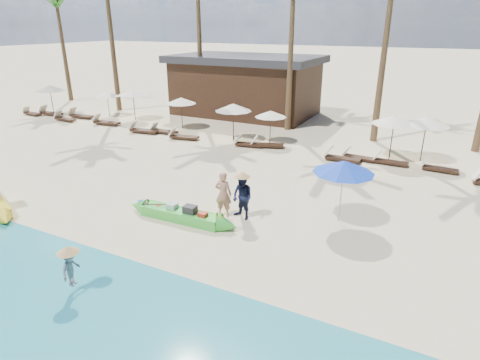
% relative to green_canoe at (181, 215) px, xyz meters
% --- Properties ---
extents(ground, '(240.00, 240.00, 0.00)m').
position_rel_green_canoe_xyz_m(ground, '(2.06, -0.31, -0.21)').
color(ground, beige).
rests_on(ground, ground).
extents(wet_sand_strip, '(240.00, 4.50, 0.01)m').
position_rel_green_canoe_xyz_m(wet_sand_strip, '(2.06, -5.31, -0.21)').
color(wet_sand_strip, tan).
rests_on(wet_sand_strip, ground).
extents(green_canoe, '(4.89, 0.74, 0.62)m').
position_rel_green_canoe_xyz_m(green_canoe, '(0.00, 0.00, 0.00)').
color(green_canoe, green).
rests_on(green_canoe, ground).
extents(tourist, '(0.67, 0.49, 1.67)m').
position_rel_green_canoe_xyz_m(tourist, '(1.15, 1.00, 0.63)').
color(tourist, tan).
rests_on(tourist, ground).
extents(vendor_green, '(0.95, 0.84, 1.63)m').
position_rel_green_canoe_xyz_m(vendor_green, '(1.85, 1.11, 0.61)').
color(vendor_green, '#121733').
rests_on(vendor_green, ground).
extents(vendor_yellow, '(0.54, 0.73, 1.01)m').
position_rel_green_canoe_xyz_m(vendor_yellow, '(-0.16, -4.58, 0.48)').
color(vendor_yellow, gray).
rests_on(vendor_yellow, ground).
extents(blue_umbrella, '(2.07, 2.07, 2.23)m').
position_rel_green_canoe_xyz_m(blue_umbrella, '(4.96, 2.45, 1.81)').
color(blue_umbrella, '#99999E').
rests_on(blue_umbrella, ground).
extents(resort_parasol_0, '(2.18, 2.18, 2.25)m').
position_rel_green_canoe_xyz_m(resort_parasol_0, '(-18.58, 10.03, 1.82)').
color(resort_parasol_0, '#352115').
rests_on(resort_parasol_0, ground).
extents(lounger_0_left, '(1.70, 0.64, 0.57)m').
position_rel_green_canoe_xyz_m(lounger_0_left, '(-20.09, 9.25, -0.02)').
color(lounger_0_left, '#352115').
rests_on(lounger_0_left, ground).
extents(lounger_0_right, '(1.94, 0.66, 0.65)m').
position_rel_green_canoe_xyz_m(lounger_0_right, '(-18.80, 9.85, 0.01)').
color(lounger_0_right, '#352115').
rests_on(lounger_0_right, ground).
extents(resort_parasol_1, '(1.76, 1.76, 1.81)m').
position_rel_green_canoe_xyz_m(resort_parasol_1, '(-14.60, 11.68, 1.43)').
color(resort_parasol_1, '#352115').
rests_on(resort_parasol_1, ground).
extents(lounger_1_left, '(1.99, 0.73, 0.67)m').
position_rel_green_canoe_xyz_m(lounger_1_left, '(-16.05, 10.21, 0.01)').
color(lounger_1_left, '#352115').
rests_on(lounger_1_left, ground).
extents(lounger_1_right, '(1.81, 0.65, 0.60)m').
position_rel_green_canoe_xyz_m(lounger_1_right, '(-16.34, 9.04, -0.01)').
color(lounger_1_right, '#352115').
rests_on(lounger_1_right, ground).
extents(resort_parasol_2, '(2.13, 2.13, 2.19)m').
position_rel_green_canoe_xyz_m(resort_parasol_2, '(-12.09, 11.64, 1.77)').
color(resort_parasol_2, '#352115').
rests_on(resort_parasol_2, ground).
extents(lounger_2_left, '(1.99, 0.82, 0.66)m').
position_rel_green_canoe_xyz_m(lounger_2_left, '(-12.84, 9.47, 0.01)').
color(lounger_2_left, '#352115').
rests_on(lounger_2_left, ground).
extents(resort_parasol_3, '(1.96, 1.96, 2.02)m').
position_rel_green_canoe_xyz_m(resort_parasol_3, '(-7.61, 11.10, 1.61)').
color(resort_parasol_3, '#352115').
rests_on(resort_parasol_3, ground).
extents(lounger_3_left, '(1.99, 0.86, 0.65)m').
position_rel_green_canoe_xyz_m(lounger_3_left, '(-9.14, 8.91, 0.01)').
color(lounger_3_left, '#352115').
rests_on(lounger_3_left, ground).
extents(lounger_3_right, '(1.81, 0.57, 0.61)m').
position_rel_green_canoe_xyz_m(lounger_3_right, '(-7.91, 9.39, -0.00)').
color(lounger_3_right, '#352115').
rests_on(lounger_3_right, ground).
extents(resort_parasol_4, '(2.13, 2.13, 2.19)m').
position_rel_green_canoe_xyz_m(resort_parasol_4, '(-3.17, 9.93, 1.77)').
color(resort_parasol_4, '#352115').
rests_on(resort_parasol_4, ground).
extents(lounger_4_left, '(1.89, 0.90, 0.62)m').
position_rel_green_canoe_xyz_m(lounger_4_left, '(-6.05, 8.82, -0.00)').
color(lounger_4_left, '#352115').
rests_on(lounger_4_left, ground).
extents(lounger_4_right, '(1.71, 0.78, 0.56)m').
position_rel_green_canoe_xyz_m(lounger_4_right, '(-1.90, 9.19, -0.02)').
color(lounger_4_right, '#352115').
rests_on(lounger_4_right, ground).
extents(resort_parasol_5, '(1.82, 1.82, 1.87)m').
position_rel_green_canoe_xyz_m(resort_parasol_5, '(-1.08, 10.52, 1.48)').
color(resort_parasol_5, '#352115').
rests_on(resort_parasol_5, ground).
extents(lounger_5_left, '(1.89, 1.08, 0.61)m').
position_rel_green_canoe_xyz_m(lounger_5_left, '(-0.92, 9.51, -0.00)').
color(lounger_5_left, '#352115').
rests_on(lounger_5_left, ground).
extents(resort_parasol_6, '(2.18, 2.18, 2.25)m').
position_rel_green_canoe_xyz_m(resort_parasol_6, '(5.54, 10.52, 1.82)').
color(resort_parasol_6, '#352115').
rests_on(resort_parasol_6, ground).
extents(lounger_6_left, '(1.67, 0.63, 0.56)m').
position_rel_green_canoe_xyz_m(lounger_6_left, '(4.11, 9.62, -0.02)').
color(lounger_6_left, '#352115').
rests_on(lounger_6_left, ground).
extents(lounger_6_right, '(1.80, 0.56, 0.61)m').
position_rel_green_canoe_xyz_m(lounger_6_right, '(3.39, 9.02, -0.01)').
color(lounger_6_right, '#352115').
rests_on(lounger_6_right, ground).
extents(resort_parasol_7, '(2.19, 2.19, 2.26)m').
position_rel_green_canoe_xyz_m(resort_parasol_7, '(6.99, 10.90, 1.83)').
color(resort_parasol_7, '#352115').
rests_on(resort_parasol_7, ground).
extents(lounger_7_left, '(1.66, 0.56, 0.56)m').
position_rel_green_canoe_xyz_m(lounger_7_left, '(5.64, 9.60, -0.02)').
color(lounger_7_left, '#352115').
rests_on(lounger_7_left, ground).
extents(lounger_7_right, '(1.64, 0.58, 0.55)m').
position_rel_green_canoe_xyz_m(lounger_7_right, '(7.82, 9.59, -0.03)').
color(lounger_7_right, '#352115').
rests_on(lounger_7_right, ground).
extents(palm_0, '(2.08, 2.08, 9.90)m').
position_rel_green_canoe_xyz_m(palm_0, '(-22.57, 15.17, 7.90)').
color(palm_0, brown).
rests_on(palm_0, ground).
extents(pavilion_west, '(10.80, 6.60, 4.30)m').
position_rel_green_canoe_xyz_m(pavilion_west, '(-5.94, 17.19, 1.98)').
color(pavilion_west, '#352115').
rests_on(pavilion_west, ground).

